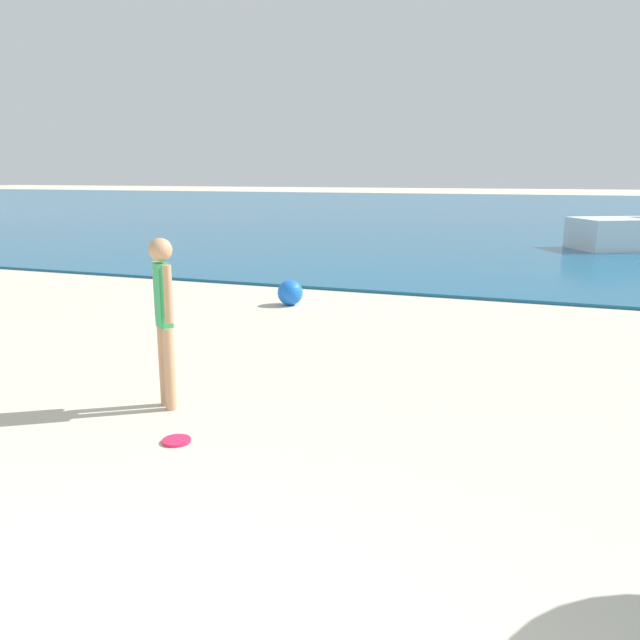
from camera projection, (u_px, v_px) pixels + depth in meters
name	position (u px, v px, depth m)	size (l,w,h in m)	color
water	(529.00, 210.00, 38.94)	(160.00, 60.00, 0.06)	#14567F
person_standing	(164.00, 313.00, 5.94)	(0.31, 0.26, 1.62)	tan
frisbee	(176.00, 441.00, 5.34)	(0.24, 0.24, 0.03)	#E51E4C
beach_ball	(290.00, 293.00, 10.86)	(0.43, 0.43, 0.43)	blue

